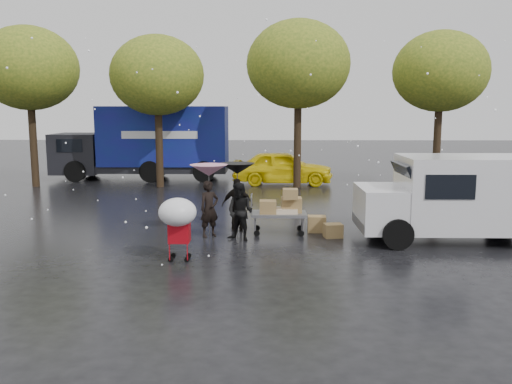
{
  "coord_description": "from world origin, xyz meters",
  "views": [
    {
      "loc": [
        1.11,
        -13.45,
        3.42
      ],
      "look_at": [
        0.86,
        1.0,
        1.17
      ],
      "focal_mm": 38.0,
      "sensor_mm": 36.0,
      "label": 1
    }
  ],
  "objects_px": {
    "white_van": "(460,196)",
    "yellow_taxi": "(283,168)",
    "person_pink": "(209,209)",
    "shopping_cart": "(178,216)",
    "vendor_cart": "(282,208)",
    "person_black": "(237,205)",
    "blue_truck": "(148,143)"
  },
  "relations": [
    {
      "from": "person_pink",
      "to": "vendor_cart",
      "type": "bearing_deg",
      "value": -24.36
    },
    {
      "from": "person_pink",
      "to": "vendor_cart",
      "type": "height_order",
      "value": "person_pink"
    },
    {
      "from": "blue_truck",
      "to": "yellow_taxi",
      "type": "distance_m",
      "value": 6.78
    },
    {
      "from": "vendor_cart",
      "to": "blue_truck",
      "type": "distance_m",
      "value": 13.1
    },
    {
      "from": "shopping_cart",
      "to": "white_van",
      "type": "height_order",
      "value": "white_van"
    },
    {
      "from": "person_black",
      "to": "shopping_cart",
      "type": "bearing_deg",
      "value": 69.15
    },
    {
      "from": "shopping_cart",
      "to": "blue_truck",
      "type": "relative_size",
      "value": 0.18
    },
    {
      "from": "white_van",
      "to": "yellow_taxi",
      "type": "distance_m",
      "value": 11.26
    },
    {
      "from": "vendor_cart",
      "to": "yellow_taxi",
      "type": "bearing_deg",
      "value": 88.07
    },
    {
      "from": "vendor_cart",
      "to": "yellow_taxi",
      "type": "height_order",
      "value": "yellow_taxi"
    },
    {
      "from": "person_pink",
      "to": "shopping_cart",
      "type": "relative_size",
      "value": 1.03
    },
    {
      "from": "shopping_cart",
      "to": "yellow_taxi",
      "type": "bearing_deg",
      "value": 77.79
    },
    {
      "from": "white_van",
      "to": "yellow_taxi",
      "type": "bearing_deg",
      "value": 112.25
    },
    {
      "from": "vendor_cart",
      "to": "shopping_cart",
      "type": "relative_size",
      "value": 1.04
    },
    {
      "from": "person_black",
      "to": "blue_truck",
      "type": "distance_m",
      "value": 12.23
    },
    {
      "from": "person_pink",
      "to": "shopping_cart",
      "type": "xyz_separation_m",
      "value": [
        -0.44,
        -2.47,
        0.31
      ]
    },
    {
      "from": "person_pink",
      "to": "white_van",
      "type": "bearing_deg",
      "value": -37.3
    },
    {
      "from": "white_van",
      "to": "blue_truck",
      "type": "xyz_separation_m",
      "value": [
        -10.73,
        12.18,
        0.6
      ]
    },
    {
      "from": "person_black",
      "to": "vendor_cart",
      "type": "height_order",
      "value": "person_black"
    },
    {
      "from": "shopping_cart",
      "to": "white_van",
      "type": "relative_size",
      "value": 0.3
    },
    {
      "from": "person_black",
      "to": "vendor_cart",
      "type": "bearing_deg",
      "value": 162.84
    },
    {
      "from": "shopping_cart",
      "to": "yellow_taxi",
      "type": "relative_size",
      "value": 0.33
    },
    {
      "from": "white_van",
      "to": "yellow_taxi",
      "type": "xyz_separation_m",
      "value": [
        -4.26,
        10.42,
        -0.4
      ]
    },
    {
      "from": "person_black",
      "to": "yellow_taxi",
      "type": "bearing_deg",
      "value": -100.28
    },
    {
      "from": "blue_truck",
      "to": "yellow_taxi",
      "type": "relative_size",
      "value": 1.85
    },
    {
      "from": "shopping_cart",
      "to": "blue_truck",
      "type": "distance_m",
      "value": 14.84
    },
    {
      "from": "blue_truck",
      "to": "vendor_cart",
      "type": "bearing_deg",
      "value": -61.93
    },
    {
      "from": "person_black",
      "to": "blue_truck",
      "type": "bearing_deg",
      "value": -67.09
    },
    {
      "from": "yellow_taxi",
      "to": "person_pink",
      "type": "bearing_deg",
      "value": 169.54
    },
    {
      "from": "person_black",
      "to": "white_van",
      "type": "relative_size",
      "value": 0.3
    },
    {
      "from": "white_van",
      "to": "blue_truck",
      "type": "bearing_deg",
      "value": 131.39
    },
    {
      "from": "shopping_cart",
      "to": "blue_truck",
      "type": "height_order",
      "value": "blue_truck"
    }
  ]
}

